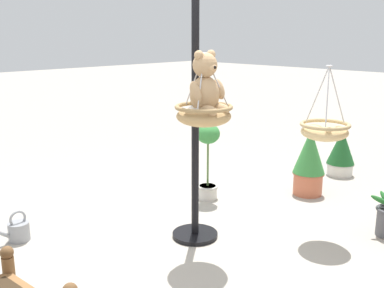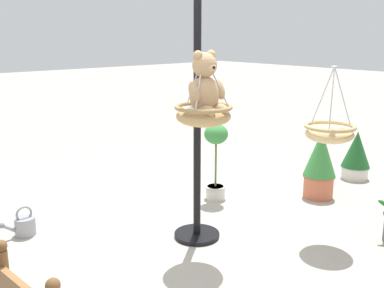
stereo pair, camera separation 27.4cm
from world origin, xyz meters
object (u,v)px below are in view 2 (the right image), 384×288
at_px(hanging_basket_with_teddy, 203,114).
at_px(display_pole_central, 197,156).
at_px(potted_plant_flowering_red, 216,156).
at_px(potted_plant_conical_shrub, 356,155).
at_px(teddy_bear, 206,87).
at_px(potted_plant_bushy_green, 320,164).
at_px(watering_can, 24,225).
at_px(hanging_basket_left_high, 330,132).

bearing_deg(hanging_basket_with_teddy, display_pole_central, -120.96).
bearing_deg(display_pole_central, hanging_basket_with_teddy, 59.04).
relative_size(potted_plant_flowering_red, potted_plant_conical_shrub, 1.39).
distance_m(hanging_basket_with_teddy, potted_plant_flowering_red, 1.52).
bearing_deg(teddy_bear, potted_plant_conical_shrub, -175.50).
height_order(potted_plant_bushy_green, watering_can, potted_plant_bushy_green).
height_order(hanging_basket_left_high, potted_plant_flowering_red, hanging_basket_left_high).
xyz_separation_m(potted_plant_flowering_red, potted_plant_bushy_green, (-0.98, 0.77, -0.11)).
relative_size(potted_plant_conical_shrub, watering_can, 1.88).
bearing_deg(potted_plant_flowering_red, teddy_bear, 42.24).
height_order(display_pole_central, hanging_basket_with_teddy, display_pole_central).
xyz_separation_m(teddy_bear, potted_plant_conical_shrub, (-2.97, -0.23, -1.16)).
xyz_separation_m(teddy_bear, watering_can, (1.11, -1.40, -1.39)).
relative_size(teddy_bear, hanging_basket_left_high, 0.76).
bearing_deg(potted_plant_conical_shrub, display_pole_central, -0.83).
bearing_deg(potted_plant_flowering_red, display_pole_central, 36.68).
bearing_deg(teddy_bear, hanging_basket_left_high, 153.20).
bearing_deg(potted_plant_flowering_red, potted_plant_conical_shrub, 161.14).
bearing_deg(potted_plant_conical_shrub, hanging_basket_left_high, 21.81).
xyz_separation_m(potted_plant_conical_shrub, watering_can, (4.08, -1.17, -0.23)).
xyz_separation_m(potted_plant_flowering_red, watering_can, (2.11, -0.50, -0.43)).
bearing_deg(display_pole_central, potted_plant_bushy_green, 175.84).
relative_size(teddy_bear, potted_plant_bushy_green, 0.65).
xyz_separation_m(teddy_bear, potted_plant_bushy_green, (-1.98, -0.14, -1.07)).
distance_m(hanging_basket_left_high, watering_can, 3.06).
bearing_deg(hanging_basket_left_high, potted_plant_flowering_red, -87.77).
xyz_separation_m(hanging_basket_with_teddy, teddy_bear, (-0.00, 0.02, 0.23)).
distance_m(hanging_basket_left_high, potted_plant_bushy_green, 1.30).
bearing_deg(hanging_basket_left_high, potted_plant_bushy_green, -143.82).
bearing_deg(potted_plant_conical_shrub, hanging_basket_with_teddy, 4.02).
distance_m(hanging_basket_with_teddy, potted_plant_bushy_green, 2.15).
bearing_deg(potted_plant_conical_shrub, potted_plant_bushy_green, 5.29).
height_order(display_pole_central, potted_plant_flowering_red, display_pole_central).
height_order(potted_plant_flowering_red, potted_plant_bushy_green, potted_plant_flowering_red).
bearing_deg(watering_can, hanging_basket_with_teddy, 128.79).
bearing_deg(display_pole_central, teddy_bear, 61.36).
relative_size(hanging_basket_with_teddy, potted_plant_bushy_green, 0.75).
bearing_deg(potted_plant_flowering_red, potted_plant_bushy_green, 141.97).
relative_size(teddy_bear, watering_can, 1.52).
distance_m(teddy_bear, hanging_basket_left_high, 1.26).
distance_m(display_pole_central, potted_plant_conical_shrub, 2.86).
bearing_deg(hanging_basket_left_high, teddy_bear, -26.80).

